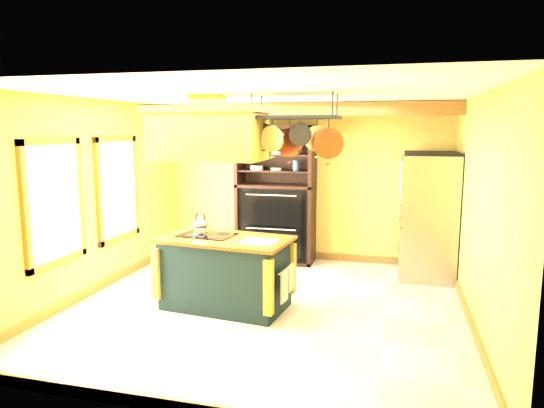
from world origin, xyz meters
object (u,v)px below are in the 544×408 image
at_px(kitchen_island, 225,272).
at_px(range_hood, 208,132).
at_px(refrigerator, 428,218).
at_px(hutch, 276,210).
at_px(pot_rack, 296,128).

bearing_deg(kitchen_island, range_hood, -173.14).
relative_size(refrigerator, hutch, 0.81).
distance_m(pot_rack, refrigerator, 2.96).
relative_size(range_hood, pot_rack, 1.28).
distance_m(kitchen_island, hutch, 2.41).
relative_size(pot_rack, hutch, 0.49).
relative_size(range_hood, refrigerator, 0.77).
relative_size(kitchen_island, pot_rack, 1.53).
bearing_deg(kitchen_island, pot_rack, 6.48).
relative_size(range_hood, hutch, 0.62).
relative_size(kitchen_island, refrigerator, 0.92).
bearing_deg(pot_rack, range_hood, 180.00).
distance_m(range_hood, hutch, 2.74).
bearing_deg(refrigerator, hutch, 172.12).
bearing_deg(range_hood, hutch, 83.14).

